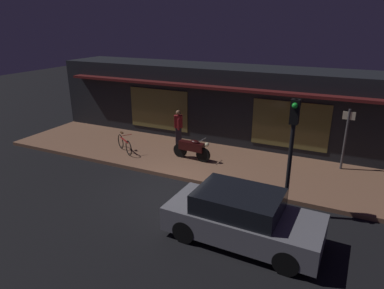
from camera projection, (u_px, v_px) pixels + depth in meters
ground_plane at (166, 192)px, 11.89m from camera, size 60.00×60.00×0.00m
sidewalk_slab at (201, 160)px, 14.41m from camera, size 18.00×4.00×0.15m
storefront_building at (229, 104)px, 16.70m from camera, size 18.00×3.30×3.60m
motorcycle at (192, 148)px, 14.12m from camera, size 1.70×0.55×0.97m
bicycle_parked at (124, 144)px, 15.02m from camera, size 1.40×0.95×0.91m
person_photographer at (178, 127)px, 15.68m from camera, size 0.44×0.57×1.67m
sign_post at (346, 136)px, 12.92m from camera, size 0.44×0.09×2.40m
traffic_light_pole at (292, 138)px, 9.66m from camera, size 0.24×0.33×3.60m
parked_car_near at (241, 217)px, 9.05m from camera, size 4.16×1.90×1.42m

